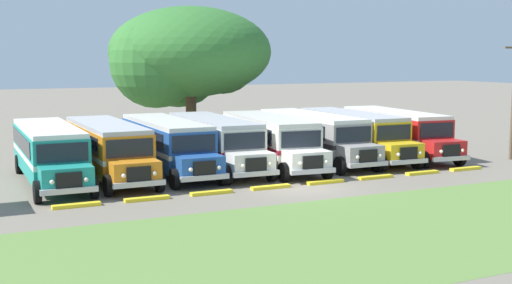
% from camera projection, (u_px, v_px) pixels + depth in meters
% --- Properties ---
extents(ground_plane, '(220.00, 220.00, 0.00)m').
position_uv_depth(ground_plane, '(302.00, 187.00, 31.72)').
color(ground_plane, slate).
extents(foreground_grass_strip, '(80.00, 10.82, 0.01)m').
position_uv_depth(foreground_grass_strip, '(413.00, 227.00, 24.31)').
color(foreground_grass_strip, olive).
rests_on(foreground_grass_strip, ground_plane).
extents(parked_bus_slot_0, '(2.76, 10.85, 2.82)m').
position_uv_depth(parked_bus_slot_0, '(49.00, 151.00, 32.86)').
color(parked_bus_slot_0, teal).
rests_on(parked_bus_slot_0, ground_plane).
extents(parked_bus_slot_1, '(2.76, 10.85, 2.82)m').
position_uv_depth(parked_bus_slot_1, '(108.00, 147.00, 34.28)').
color(parked_bus_slot_1, orange).
rests_on(parked_bus_slot_1, ground_plane).
extents(parked_bus_slot_2, '(2.74, 10.85, 2.82)m').
position_uv_depth(parked_bus_slot_2, '(167.00, 143.00, 35.88)').
color(parked_bus_slot_2, '#23519E').
rests_on(parked_bus_slot_2, ground_plane).
extents(parked_bus_slot_3, '(2.97, 10.88, 2.82)m').
position_uv_depth(parked_bus_slot_3, '(215.00, 140.00, 36.99)').
color(parked_bus_slot_3, silver).
rests_on(parked_bus_slot_3, ground_plane).
extents(parked_bus_slot_4, '(3.45, 10.96, 2.82)m').
position_uv_depth(parked_bus_slot_4, '(270.00, 139.00, 37.76)').
color(parked_bus_slot_4, silver).
rests_on(parked_bus_slot_4, ground_plane).
extents(parked_bus_slot_5, '(2.74, 10.85, 2.82)m').
position_uv_depth(parked_bus_slot_5, '(314.00, 135.00, 39.68)').
color(parked_bus_slot_5, '#9E9993').
rests_on(parked_bus_slot_5, ground_plane).
extents(parked_bus_slot_6, '(3.08, 10.89, 2.82)m').
position_uv_depth(parked_bus_slot_6, '(353.00, 133.00, 40.71)').
color(parked_bus_slot_6, yellow).
rests_on(parked_bus_slot_6, ground_plane).
extents(parked_bus_slot_7, '(3.60, 10.98, 2.82)m').
position_uv_depth(parked_bus_slot_7, '(396.00, 131.00, 41.90)').
color(parked_bus_slot_7, red).
rests_on(parked_bus_slot_7, ground_plane).
extents(curb_wheelstop_0, '(2.00, 0.36, 0.15)m').
position_uv_depth(curb_wheelstop_0, '(77.00, 205.00, 27.50)').
color(curb_wheelstop_0, yellow).
rests_on(curb_wheelstop_0, ground_plane).
extents(curb_wheelstop_1, '(2.00, 0.36, 0.15)m').
position_uv_depth(curb_wheelstop_1, '(147.00, 199.00, 28.79)').
color(curb_wheelstop_1, yellow).
rests_on(curb_wheelstop_1, ground_plane).
extents(curb_wheelstop_2, '(2.00, 0.36, 0.15)m').
position_uv_depth(curb_wheelstop_2, '(212.00, 193.00, 30.08)').
color(curb_wheelstop_2, yellow).
rests_on(curb_wheelstop_2, ground_plane).
extents(curb_wheelstop_3, '(2.00, 0.36, 0.15)m').
position_uv_depth(curb_wheelstop_3, '(271.00, 187.00, 31.38)').
color(curb_wheelstop_3, yellow).
rests_on(curb_wheelstop_3, ground_plane).
extents(curb_wheelstop_4, '(2.00, 0.36, 0.15)m').
position_uv_depth(curb_wheelstop_4, '(325.00, 182.00, 32.67)').
color(curb_wheelstop_4, yellow).
rests_on(curb_wheelstop_4, ground_plane).
extents(curb_wheelstop_5, '(2.00, 0.36, 0.15)m').
position_uv_depth(curb_wheelstop_5, '(376.00, 177.00, 33.96)').
color(curb_wheelstop_5, yellow).
rests_on(curb_wheelstop_5, ground_plane).
extents(curb_wheelstop_6, '(2.00, 0.36, 0.15)m').
position_uv_depth(curb_wheelstop_6, '(422.00, 173.00, 35.25)').
color(curb_wheelstop_6, yellow).
rests_on(curb_wheelstop_6, ground_plane).
extents(curb_wheelstop_7, '(2.00, 0.36, 0.15)m').
position_uv_depth(curb_wheelstop_7, '(466.00, 169.00, 36.55)').
color(curb_wheelstop_7, yellow).
rests_on(curb_wheelstop_7, ground_plane).
extents(broad_shade_tree, '(12.01, 12.34, 9.89)m').
position_uv_depth(broad_shade_tree, '(186.00, 56.00, 48.58)').
color(broad_shade_tree, brown).
rests_on(broad_shade_tree, ground_plane).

